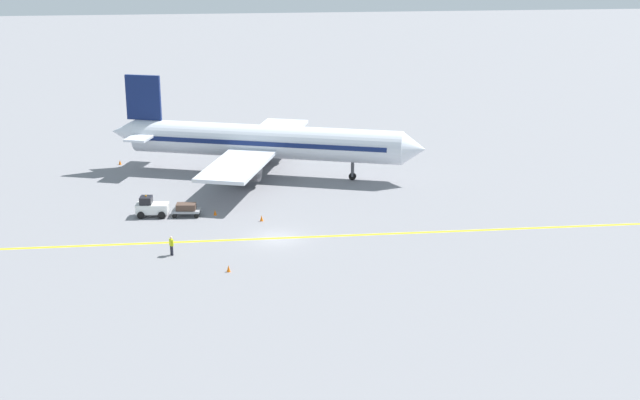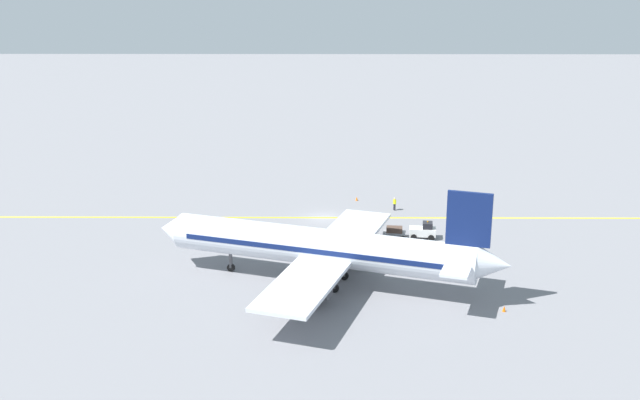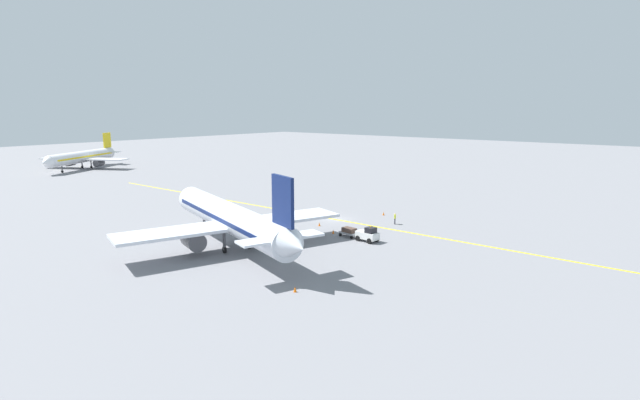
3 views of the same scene
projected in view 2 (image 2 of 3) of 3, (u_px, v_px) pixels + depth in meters
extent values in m
plane|color=slate|center=(324.00, 218.00, 92.91)|extent=(400.00, 400.00, 0.00)
cube|color=yellow|center=(324.00, 218.00, 92.91)|extent=(0.89, 120.00, 0.01)
cylinder|color=silver|center=(320.00, 247.00, 72.08)|extent=(12.90, 29.60, 3.60)
cone|color=silver|center=(172.00, 229.00, 77.08)|extent=(4.00, 3.36, 3.42)
cone|color=silver|center=(495.00, 264.00, 66.91)|extent=(3.85, 3.81, 3.06)
cube|color=#0F1E51|center=(320.00, 245.00, 72.04)|extent=(11.99, 26.77, 0.50)
cube|color=silver|center=(330.00, 255.00, 71.98)|extent=(28.21, 13.79, 0.36)
cylinder|color=#4C4C51|center=(313.00, 287.00, 67.81)|extent=(3.10, 3.73, 2.20)
cylinder|color=#4C4C51|center=(345.00, 250.00, 76.87)|extent=(3.10, 3.73, 2.20)
cube|color=#0F1E51|center=(469.00, 219.00, 66.52)|extent=(1.61, 3.91, 5.00)
cube|color=silver|center=(461.00, 259.00, 67.80)|extent=(9.30, 5.12, 0.24)
cylinder|color=#4C4C51|center=(231.00, 258.00, 75.74)|extent=(0.36, 0.36, 2.00)
cylinder|color=black|center=(231.00, 268.00, 76.02)|extent=(0.52, 0.85, 0.80)
cylinder|color=#4C4C51|center=(335.00, 279.00, 70.71)|extent=(0.36, 0.36, 2.00)
cylinder|color=black|center=(335.00, 288.00, 71.00)|extent=(0.52, 0.85, 0.80)
cylinder|color=#4C4C51|center=(345.00, 267.00, 73.61)|extent=(0.36, 0.36, 2.00)
cylinder|color=black|center=(345.00, 276.00, 73.90)|extent=(0.52, 0.85, 0.80)
cube|color=white|center=(422.00, 232.00, 85.43)|extent=(1.82, 3.15, 0.90)
cube|color=black|center=(428.00, 225.00, 85.13)|extent=(1.39, 1.23, 0.70)
sphere|color=orange|center=(428.00, 222.00, 85.01)|extent=(0.16, 0.16, 0.16)
cylinder|color=black|center=(431.00, 234.00, 86.16)|extent=(0.32, 0.72, 0.70)
cylinder|color=black|center=(431.00, 238.00, 84.73)|extent=(0.32, 0.72, 0.70)
cylinder|color=black|center=(414.00, 233.00, 86.38)|extent=(0.32, 0.72, 0.70)
cylinder|color=black|center=(414.00, 237.00, 84.95)|extent=(0.32, 0.72, 0.70)
cube|color=gray|center=(394.00, 233.00, 85.85)|extent=(1.68, 2.74, 0.20)
cube|color=#4C382D|center=(394.00, 229.00, 85.74)|extent=(1.31, 1.93, 0.60)
cylinder|color=black|center=(403.00, 234.00, 86.43)|extent=(0.19, 0.45, 0.44)
cylinder|color=black|center=(403.00, 238.00, 85.23)|extent=(0.19, 0.45, 0.44)
cylinder|color=black|center=(385.00, 233.00, 86.66)|extent=(0.19, 0.45, 0.44)
cylinder|color=black|center=(385.00, 237.00, 85.46)|extent=(0.19, 0.45, 0.44)
cylinder|color=#23232D|center=(395.00, 207.00, 95.66)|extent=(0.16, 0.16, 0.85)
cylinder|color=#23232D|center=(394.00, 207.00, 95.82)|extent=(0.16, 0.16, 0.85)
cube|color=#CCD819|center=(395.00, 202.00, 95.53)|extent=(0.42, 0.38, 0.60)
cylinder|color=#CCD819|center=(396.00, 202.00, 95.34)|extent=(0.10, 0.10, 0.55)
cylinder|color=#CCD819|center=(393.00, 201.00, 95.72)|extent=(0.10, 0.10, 0.55)
sphere|color=beige|center=(395.00, 198.00, 95.41)|extent=(0.22, 0.22, 0.22)
cone|color=orange|center=(357.00, 199.00, 99.88)|extent=(0.32, 0.32, 0.55)
cone|color=orange|center=(371.00, 235.00, 85.95)|extent=(0.32, 0.32, 0.55)
cone|color=orange|center=(333.00, 228.00, 88.12)|extent=(0.32, 0.32, 0.55)
cone|color=orange|center=(504.00, 309.00, 66.96)|extent=(0.32, 0.32, 0.55)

